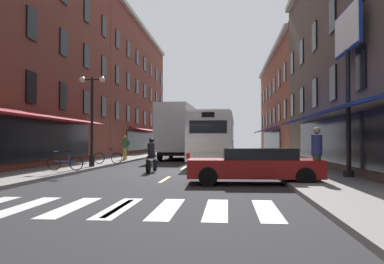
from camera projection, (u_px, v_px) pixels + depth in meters
name	position (u px, v px, depth m)	size (l,w,h in m)	color
ground_plane	(177.00, 173.00, 18.74)	(34.80, 80.00, 0.10)	#28282B
lane_centre_dashes	(176.00, 173.00, 18.49)	(0.14, 73.90, 0.01)	#DBCC4C
crosswalk_near	(119.00, 208.00, 8.78)	(7.10, 2.80, 0.01)	silver
sidewalk_left	(59.00, 170.00, 19.28)	(3.00, 80.00, 0.14)	gray
sidewalk_right	(302.00, 172.00, 18.20)	(3.00, 80.00, 0.14)	gray
billboard_sign	(348.00, 47.00, 14.96)	(0.40, 3.08, 6.49)	black
transit_bus	(214.00, 138.00, 26.91)	(2.85, 11.60, 3.30)	silver
box_truck	(178.00, 133.00, 31.37)	(2.69, 8.27, 4.29)	white
sedan_near	(255.00, 165.00, 13.74)	(4.66, 2.15, 1.26)	maroon
sedan_mid	(190.00, 148.00, 41.87)	(1.97, 4.43, 1.44)	silver
motorcycle_rider	(152.00, 158.00, 18.68)	(0.62, 2.07, 1.66)	black
bicycle_near	(65.00, 163.00, 17.98)	(1.71, 0.48, 0.91)	black
bicycle_mid	(108.00, 158.00, 23.31)	(1.70, 0.48, 0.91)	black
pedestrian_near	(125.00, 147.00, 28.29)	(0.52, 0.47, 1.76)	#B29947
pedestrian_mid	(317.00, 153.00, 13.16)	(0.36, 0.36, 1.83)	#33663F
street_lamp_twin	(92.00, 116.00, 20.90)	(1.42, 0.32, 4.83)	black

